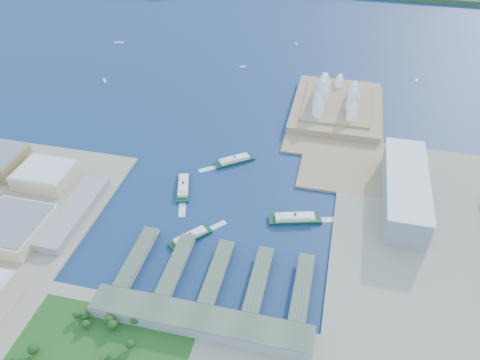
% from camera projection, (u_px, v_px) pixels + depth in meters
% --- Properties ---
extents(ground, '(3000.00, 3000.00, 0.00)m').
position_uv_depth(ground, '(223.00, 223.00, 522.21)').
color(ground, navy).
rests_on(ground, ground).
extents(east_land, '(240.00, 500.00, 3.00)m').
position_uv_depth(east_land, '(455.00, 297.00, 439.90)').
color(east_land, gray).
rests_on(east_land, ground).
extents(peninsula, '(135.00, 220.00, 3.00)m').
position_uv_depth(peninsula, '(337.00, 117.00, 700.77)').
color(peninsula, '#977853').
rests_on(peninsula, ground).
extents(opera_house, '(134.00, 180.00, 58.00)m').
position_uv_depth(opera_house, '(338.00, 92.00, 697.64)').
color(opera_house, white).
rests_on(opera_house, peninsula).
extents(toaster_building, '(45.00, 155.00, 35.00)m').
position_uv_depth(toaster_building, '(405.00, 190.00, 535.64)').
color(toaster_building, gray).
rests_on(toaster_building, east_land).
extents(ferry_wharves, '(184.00, 90.00, 9.30)m').
position_uv_depth(ferry_wharves, '(217.00, 273.00, 459.47)').
color(ferry_wharves, '#48543F').
rests_on(ferry_wharves, ground).
extents(terminal_building, '(200.00, 28.00, 12.00)m').
position_uv_depth(terminal_building, '(200.00, 321.00, 410.71)').
color(terminal_building, gray).
rests_on(terminal_building, south_land).
extents(park, '(150.00, 110.00, 16.00)m').
position_uv_depth(park, '(92.00, 358.00, 380.90)').
color(park, '#194714').
rests_on(park, south_land).
extents(ferry_a, '(29.22, 57.36, 10.52)m').
position_uv_depth(ferry_a, '(183.00, 185.00, 566.67)').
color(ferry_a, '#0D3722').
rests_on(ferry_a, ground).
extents(ferry_b, '(50.61, 42.45, 10.03)m').
position_uv_depth(ferry_b, '(234.00, 159.00, 609.58)').
color(ferry_b, '#0D3722').
rests_on(ferry_b, ground).
extents(ferry_c, '(41.61, 45.62, 9.33)m').
position_uv_depth(ferry_c, '(190.00, 236.00, 499.62)').
color(ferry_c, '#0D3722').
rests_on(ferry_c, ground).
extents(ferry_d, '(60.55, 30.37, 11.10)m').
position_uv_depth(ferry_d, '(295.00, 217.00, 521.51)').
color(ferry_d, '#0D3722').
rests_on(ferry_d, ground).
extents(boat_a, '(12.10, 14.49, 2.93)m').
position_uv_depth(boat_a, '(104.00, 80.00, 796.20)').
color(boat_a, white).
rests_on(boat_a, ground).
extents(boat_b, '(11.54, 8.85, 2.99)m').
position_uv_depth(boat_b, '(243.00, 67.00, 838.79)').
color(boat_b, white).
rests_on(boat_b, ground).
extents(boat_c, '(5.14, 11.51, 2.50)m').
position_uv_depth(boat_c, '(417.00, 80.00, 796.64)').
color(boat_c, white).
rests_on(boat_c, ground).
extents(boat_d, '(18.44, 7.64, 3.04)m').
position_uv_depth(boat_d, '(119.00, 42.00, 927.92)').
color(boat_d, white).
rests_on(boat_d, ground).
extents(boat_e, '(6.29, 11.25, 2.63)m').
position_uv_depth(boat_e, '(296.00, 44.00, 922.41)').
color(boat_e, white).
rests_on(boat_e, ground).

